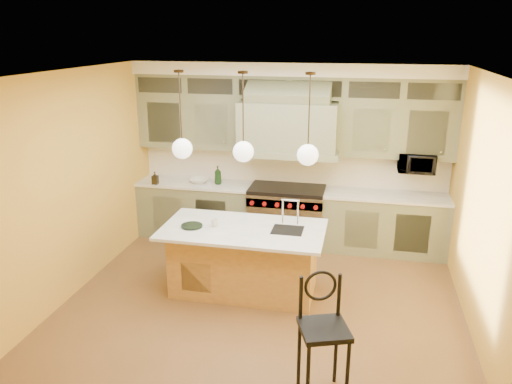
% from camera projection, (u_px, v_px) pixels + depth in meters
% --- Properties ---
extents(floor, '(5.00, 5.00, 0.00)m').
position_uv_depth(floor, '(259.00, 309.00, 6.28)').
color(floor, brown).
rests_on(floor, ground).
extents(ceiling, '(5.00, 5.00, 0.00)m').
position_uv_depth(ceiling, '(260.00, 74.00, 5.39)').
color(ceiling, white).
rests_on(ceiling, wall_back).
extents(wall_back, '(5.00, 0.00, 5.00)m').
position_uv_depth(wall_back, '(291.00, 153.00, 8.16)').
color(wall_back, gold).
rests_on(wall_back, ground).
extents(wall_front, '(5.00, 0.00, 5.00)m').
position_uv_depth(wall_front, '(187.00, 313.00, 3.51)').
color(wall_front, gold).
rests_on(wall_front, ground).
extents(wall_left, '(0.00, 5.00, 5.00)m').
position_uv_depth(wall_left, '(68.00, 187.00, 6.34)').
color(wall_left, gold).
rests_on(wall_left, ground).
extents(wall_right, '(0.00, 5.00, 5.00)m').
position_uv_depth(wall_right, '(488.00, 217.00, 5.33)').
color(wall_right, gold).
rests_on(wall_right, ground).
extents(back_cabinetry, '(5.00, 0.77, 2.90)m').
position_uv_depth(back_cabinetry, '(289.00, 158.00, 7.92)').
color(back_cabinetry, '#74795A').
rests_on(back_cabinetry, floor).
extents(range, '(1.20, 0.74, 0.96)m').
position_uv_depth(range, '(287.00, 215.00, 8.13)').
color(range, silver).
rests_on(range, floor).
extents(kitchen_island, '(2.10, 1.13, 1.35)m').
position_uv_depth(kitchen_island, '(245.00, 258.00, 6.61)').
color(kitchen_island, olive).
rests_on(kitchen_island, floor).
extents(counter_stool, '(0.55, 0.55, 1.24)m').
position_uv_depth(counter_stool, '(323.00, 330.00, 4.61)').
color(counter_stool, black).
rests_on(counter_stool, floor).
extents(microwave, '(0.54, 0.37, 0.30)m').
position_uv_depth(microwave, '(416.00, 163.00, 7.53)').
color(microwave, black).
rests_on(microwave, back_cabinetry).
extents(oil_bottle_a, '(0.12, 0.12, 0.31)m').
position_uv_depth(oil_bottle_a, '(218.00, 175.00, 8.18)').
color(oil_bottle_a, black).
rests_on(oil_bottle_a, back_cabinetry).
extents(oil_bottle_b, '(0.10, 0.10, 0.21)m').
position_uv_depth(oil_bottle_b, '(155.00, 178.00, 8.19)').
color(oil_bottle_b, black).
rests_on(oil_bottle_b, back_cabinetry).
extents(fruit_bowl, '(0.31, 0.31, 0.07)m').
position_uv_depth(fruit_bowl, '(199.00, 181.00, 8.29)').
color(fruit_bowl, silver).
rests_on(fruit_bowl, back_cabinetry).
extents(cup, '(0.12, 0.12, 0.10)m').
position_uv_depth(cup, '(215.00, 223.00, 6.48)').
color(cup, silver).
rests_on(cup, kitchen_island).
extents(pendant_left, '(0.26, 0.26, 1.11)m').
position_uv_depth(pendant_left, '(182.00, 146.00, 6.32)').
color(pendant_left, '#2D2319').
rests_on(pendant_left, ceiling).
extents(pendant_center, '(0.26, 0.26, 1.11)m').
position_uv_depth(pendant_center, '(243.00, 149.00, 6.16)').
color(pendant_center, '#2D2319').
rests_on(pendant_center, ceiling).
extents(pendant_right, '(0.26, 0.26, 1.11)m').
position_uv_depth(pendant_right, '(308.00, 152.00, 6.00)').
color(pendant_right, '#2D2319').
rests_on(pendant_right, ceiling).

